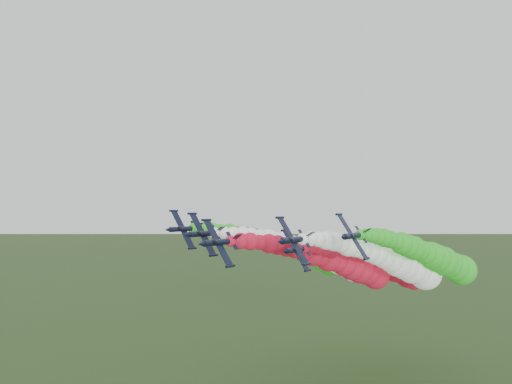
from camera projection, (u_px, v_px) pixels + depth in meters
jet_lead at (340, 263)px, 133.56m from camera, size 17.04×75.55×21.54m
jet_inner_left at (323, 256)px, 144.18m from camera, size 17.51×76.02×22.01m
jet_inner_right at (398, 263)px, 134.18m from camera, size 17.60×76.11×22.10m
jet_outer_left at (302, 252)px, 156.46m from camera, size 17.68×76.19×22.18m
jet_outer_right at (437, 259)px, 138.18m from camera, size 17.47×75.97×21.96m
jet_trail at (386, 267)px, 149.24m from camera, size 16.96×75.47×21.46m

